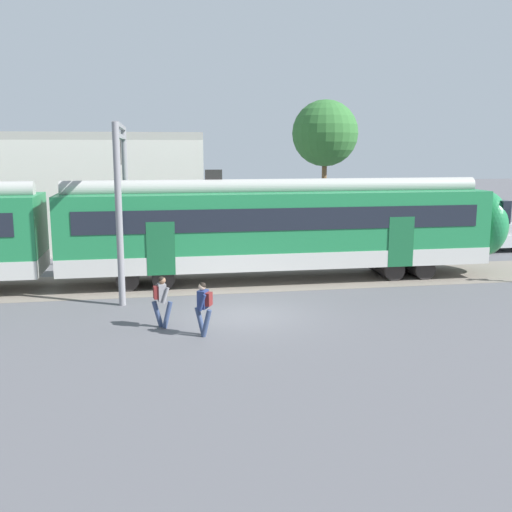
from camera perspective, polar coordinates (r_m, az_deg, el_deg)
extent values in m
plane|color=#515156|center=(20.49, -1.14, -5.65)|extent=(160.00, 160.00, 0.00)
cube|color=slate|center=(26.01, -22.46, -2.98)|extent=(80.00, 4.40, 0.01)
cube|color=#B7B7B2|center=(25.69, 2.04, 0.03)|extent=(18.00, 3.06, 0.70)
cube|color=#1E7542|center=(25.46, 2.06, 3.47)|extent=(18.00, 3.00, 2.40)
cube|color=black|center=(23.97, 2.81, 3.51)|extent=(16.56, 0.03, 0.90)
cube|color=#165731|center=(25.64, 13.65, 1.31)|extent=(1.10, 0.04, 2.10)
cube|color=#165731|center=(23.53, -9.05, 0.69)|extent=(1.10, 0.04, 2.10)
cylinder|color=#9C9C97|center=(25.33, 2.08, 6.57)|extent=(17.64, 0.70, 0.70)
cube|color=black|center=(24.88, -4.06, 7.75)|extent=(0.70, 0.12, 0.40)
cylinder|color=black|center=(27.77, 14.81, -0.79)|extent=(0.90, 2.40, 0.90)
cylinder|color=black|center=(27.22, 12.13, -0.89)|extent=(0.90, 2.40, 0.90)
cylinder|color=black|center=(25.27, -8.87, -1.65)|extent=(0.90, 2.40, 0.90)
cylinder|color=black|center=(25.29, -12.04, -1.74)|extent=(0.90, 2.40, 0.90)
ellipsoid|color=#1E7542|center=(29.01, 20.87, 2.94)|extent=(1.80, 2.85, 2.95)
cube|color=black|center=(29.13, 21.54, 4.12)|extent=(0.40, 2.40, 1.00)
cylinder|color=navy|center=(19.17, -8.44, -5.56)|extent=(0.37, 0.20, 0.87)
cylinder|color=navy|center=(19.30, -9.35, -5.48)|extent=(0.37, 0.20, 0.87)
cube|color=gray|center=(19.05, -8.95, -3.46)|extent=(0.29, 0.39, 0.56)
cylinder|color=gray|center=(19.26, -9.29, -3.47)|extent=(0.26, 0.12, 0.52)
cylinder|color=gray|center=(18.87, -8.60, -3.75)|extent=(0.26, 0.12, 0.52)
sphere|color=brown|center=(18.97, -8.93, -2.32)|extent=(0.22, 0.22, 0.22)
sphere|color=black|center=(18.96, -8.99, -2.23)|extent=(0.20, 0.20, 0.20)
cube|color=maroon|center=(19.02, -9.49, -3.44)|extent=(0.20, 0.30, 0.40)
cylinder|color=navy|center=(18.41, -5.33, -6.16)|extent=(0.38, 0.30, 0.87)
cylinder|color=navy|center=(18.14, -4.75, -6.40)|extent=(0.38, 0.30, 0.87)
cube|color=navy|center=(18.09, -5.08, -4.12)|extent=(0.38, 0.43, 0.56)
cylinder|color=navy|center=(17.87, -5.13, -4.47)|extent=(0.26, 0.20, 0.52)
cylinder|color=navy|center=(18.33, -5.02, -4.09)|extent=(0.26, 0.20, 0.52)
sphere|color=beige|center=(18.00, -5.16, -2.92)|extent=(0.22, 0.22, 0.22)
sphere|color=black|center=(17.99, -5.10, -2.83)|extent=(0.20, 0.20, 0.20)
cube|color=maroon|center=(18.01, -4.56, -4.11)|extent=(0.28, 0.32, 0.40)
cube|color=#B7BABF|center=(35.53, 22.21, 1.47)|extent=(4.02, 1.70, 0.68)
cube|color=#A1A3A8|center=(35.37, 22.07, 2.46)|extent=(1.92, 1.47, 0.56)
cylinder|color=black|center=(36.88, 23.20, 1.17)|extent=(0.60, 0.21, 0.60)
cylinder|color=black|center=(35.62, 19.83, 1.10)|extent=(0.60, 0.21, 0.60)
cylinder|color=black|center=(34.28, 21.07, 0.68)|extent=(0.60, 0.21, 0.60)
cylinder|color=gray|center=(21.69, -12.92, 3.74)|extent=(0.24, 0.24, 6.50)
cylinder|color=gray|center=(28.05, -12.27, 5.21)|extent=(0.24, 0.24, 6.50)
cube|color=gray|center=(24.77, -12.85, 11.95)|extent=(0.20, 6.40, 0.16)
cube|color=gray|center=(24.76, -12.81, 11.03)|extent=(0.20, 6.40, 0.16)
cylinder|color=black|center=(24.76, -12.76, 9.64)|extent=(0.03, 0.03, 1.00)
cube|color=beige|center=(34.60, -19.26, 5.39)|extent=(16.63, 5.00, 6.00)
cube|color=#A7A39B|center=(34.50, -19.58, 10.68)|extent=(16.63, 5.00, 0.40)
cylinder|color=brown|center=(39.26, 6.48, 5.72)|extent=(0.32, 0.32, 5.04)
sphere|color=#2D662D|center=(39.14, 6.60, 11.55)|extent=(4.20, 4.20, 4.20)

